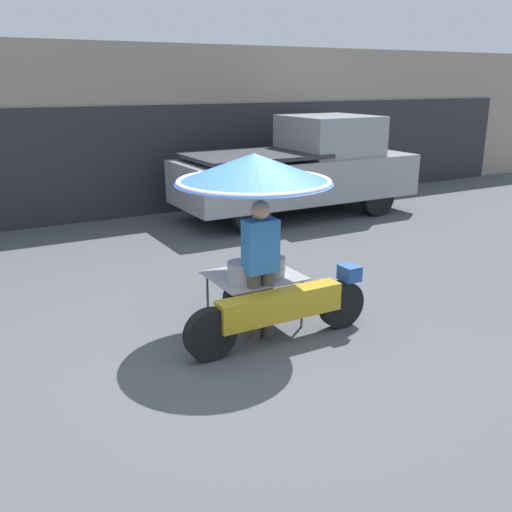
% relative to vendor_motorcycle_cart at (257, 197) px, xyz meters
% --- Properties ---
extents(ground_plane, '(36.00, 36.00, 0.00)m').
position_rel_vendor_motorcycle_cart_xyz_m(ground_plane, '(-0.33, -0.34, -1.58)').
color(ground_plane, '#4C4F54').
extents(shopfront_building, '(28.00, 2.06, 3.60)m').
position_rel_vendor_motorcycle_cart_xyz_m(shopfront_building, '(-0.33, 7.40, 0.21)').
color(shopfront_building, gray).
rests_on(shopfront_building, ground).
extents(vendor_motorcycle_cart, '(2.30, 1.81, 2.07)m').
position_rel_vendor_motorcycle_cart_xyz_m(vendor_motorcycle_cart, '(0.00, 0.00, 0.00)').
color(vendor_motorcycle_cart, black).
rests_on(vendor_motorcycle_cart, ground).
extents(vendor_person, '(0.38, 0.22, 1.61)m').
position_rel_vendor_motorcycle_cart_xyz_m(vendor_person, '(-0.12, -0.29, -0.68)').
color(vendor_person, '#4C473D').
rests_on(vendor_person, ground).
extents(pickup_truck, '(5.23, 1.96, 2.12)m').
position_rel_vendor_motorcycle_cart_xyz_m(pickup_truck, '(3.76, 4.69, -0.56)').
color(pickup_truck, black).
rests_on(pickup_truck, ground).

